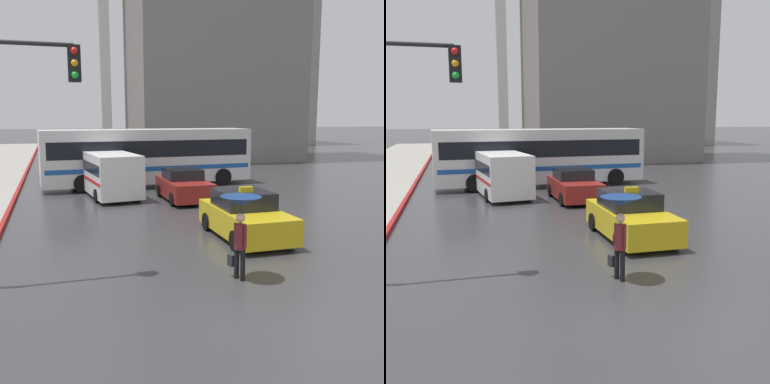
{
  "view_description": "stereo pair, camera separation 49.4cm",
  "coord_description": "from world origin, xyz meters",
  "views": [
    {
      "loc": [
        -3.66,
        -6.94,
        3.83
      ],
      "look_at": [
        0.63,
        6.94,
        1.4
      ],
      "focal_mm": 42.0,
      "sensor_mm": 36.0,
      "label": 1
    },
    {
      "loc": [
        -3.19,
        -7.08,
        3.83
      ],
      "look_at": [
        0.63,
        6.94,
        1.4
      ],
      "focal_mm": 42.0,
      "sensor_mm": 36.0,
      "label": 2
    }
  ],
  "objects": [
    {
      "name": "taxi",
      "position": [
        2.12,
        5.98,
        0.69
      ],
      "size": [
        1.91,
        4.07,
        1.66
      ],
      "rotation": [
        0.0,
        0.0,
        3.14
      ],
      "color": "gold",
      "rests_on": "ground_plane"
    },
    {
      "name": "ambulance_van",
      "position": [
        -1.12,
        15.18,
        1.19
      ],
      "size": [
        2.64,
        5.74,
        2.13
      ],
      "rotation": [
        0.0,
        0.0,
        3.26
      ],
      "color": "white",
      "rests_on": "ground_plane"
    },
    {
      "name": "ground_plane",
      "position": [
        0.0,
        0.0,
        0.0
      ],
      "size": [
        300.0,
        300.0,
        0.0
      ],
      "primitive_type": "plane",
      "color": "#38383A"
    },
    {
      "name": "sedan_red",
      "position": [
        2.06,
        12.9,
        0.68
      ],
      "size": [
        1.91,
        4.02,
        1.45
      ],
      "rotation": [
        0.0,
        0.0,
        3.14
      ],
      "color": "maroon",
      "rests_on": "ground_plane"
    },
    {
      "name": "building_tower_far",
      "position": [
        25.27,
        53.06,
        12.0
      ],
      "size": [
        11.28,
        11.79,
        24.01
      ],
      "color": "#A39E93",
      "rests_on": "ground_plane"
    },
    {
      "name": "city_bus",
      "position": [
        1.39,
        17.65,
        1.76
      ],
      "size": [
        11.65,
        3.16,
        3.17
      ],
      "rotation": [
        0.0,
        0.0,
        -1.52
      ],
      "color": "silver",
      "rests_on": "ground_plane"
    },
    {
      "name": "pedestrian_with_umbrella",
      "position": [
        0.44,
        2.5,
        1.61
      ],
      "size": [
        0.97,
        0.97,
        2.02
      ],
      "rotation": [
        0.0,
        0.0,
        1.87
      ],
      "color": "black",
      "rests_on": "ground_plane"
    },
    {
      "name": "monument_cross",
      "position": [
        1.3,
        36.29,
        12.08
      ],
      "size": [
        9.37,
        0.9,
        21.29
      ],
      "color": "white",
      "rests_on": "ground_plane"
    }
  ]
}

